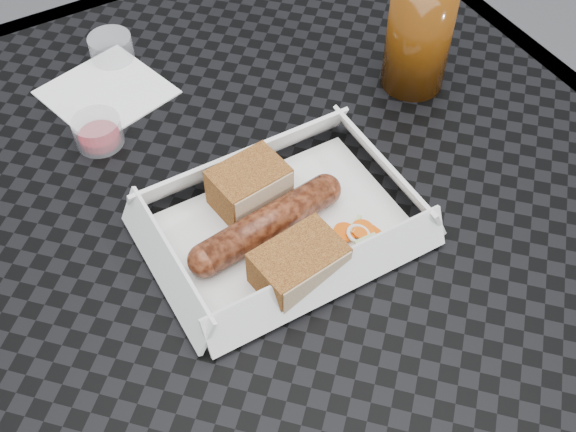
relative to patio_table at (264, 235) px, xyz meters
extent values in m
cube|color=black|center=(0.00, 0.00, 0.07)|extent=(0.80, 0.80, 0.01)
cube|color=black|center=(0.00, 0.39, 0.06)|extent=(0.80, 0.03, 0.03)
cube|color=black|center=(0.39, 0.00, 0.06)|extent=(0.03, 0.80, 0.03)
cylinder|color=black|center=(0.35, 0.35, -0.30)|extent=(0.03, 0.03, 0.73)
cube|color=white|center=(-0.01, -0.05, 0.08)|extent=(0.22, 0.15, 0.00)
cylinder|color=brown|center=(-0.02, -0.06, 0.10)|extent=(0.14, 0.05, 0.03)
sphere|color=brown|center=(0.04, -0.05, 0.10)|extent=(0.03, 0.03, 0.03)
sphere|color=brown|center=(-0.09, -0.06, 0.10)|extent=(0.03, 0.03, 0.03)
cube|color=brown|center=(-0.02, -0.01, 0.10)|extent=(0.07, 0.06, 0.04)
cube|color=brown|center=(-0.02, -0.11, 0.10)|extent=(0.08, 0.06, 0.04)
cylinder|color=#E7560A|center=(0.04, -0.09, 0.08)|extent=(0.02, 0.02, 0.00)
torus|color=white|center=(0.05, -0.10, 0.08)|extent=(0.02, 0.02, 0.00)
cube|color=#B2D17F|center=(0.05, -0.09, 0.08)|extent=(0.02, 0.02, 0.00)
cube|color=white|center=(-0.08, 0.21, 0.08)|extent=(0.15, 0.15, 0.00)
cylinder|color=maroon|center=(-0.12, 0.14, 0.09)|extent=(0.05, 0.05, 0.03)
cylinder|color=silver|center=(-0.05, 0.27, 0.09)|extent=(0.05, 0.05, 0.03)
cylinder|color=#502606|center=(0.22, 0.06, 0.14)|extent=(0.07, 0.07, 0.12)
camera|label=1|loc=(-0.22, -0.42, 0.61)|focal=45.00mm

